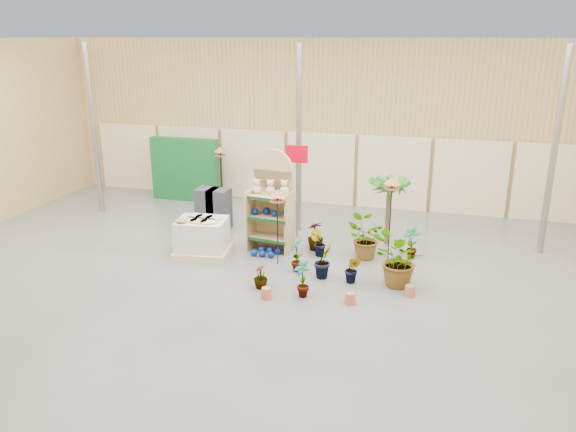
# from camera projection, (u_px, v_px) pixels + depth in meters

# --- Properties ---
(room) EXTENTS (15.20, 12.10, 4.70)m
(room) POSITION_uv_depth(u_px,v_px,m) (265.00, 163.00, 10.73)
(room) COLOR #52514F
(room) RESTS_ON ground
(display_shelf) EXTENTS (1.00, 0.71, 2.23)m
(display_shelf) POSITION_uv_depth(u_px,v_px,m) (272.00, 204.00, 12.31)
(display_shelf) COLOR tan
(display_shelf) RESTS_ON ground
(teddy_bears) EXTENTS (0.82, 0.21, 0.34)m
(teddy_bears) POSITION_uv_depth(u_px,v_px,m) (272.00, 188.00, 12.09)
(teddy_bears) COLOR #C6B688
(teddy_bears) RESTS_ON display_shelf
(gazing_balls_shelf) EXTENTS (0.82, 0.28, 0.16)m
(gazing_balls_shelf) POSITION_uv_depth(u_px,v_px,m) (270.00, 212.00, 12.24)
(gazing_balls_shelf) COLOR navy
(gazing_balls_shelf) RESTS_ON display_shelf
(gazing_balls_floor) EXTENTS (0.63, 0.39, 0.15)m
(gazing_balls_floor) POSITION_uv_depth(u_px,v_px,m) (266.00, 252.00, 12.15)
(gazing_balls_floor) COLOR navy
(gazing_balls_floor) RESTS_ON ground
(pallet_stack) EXTENTS (1.24, 1.08, 0.84)m
(pallet_stack) POSITION_uv_depth(u_px,v_px,m) (202.00, 237.00, 12.09)
(pallet_stack) COLOR #CDB78A
(pallet_stack) RESTS_ON ground
(charcoal_planters) EXTENTS (0.80, 0.50, 1.00)m
(charcoal_planters) POSITION_uv_depth(u_px,v_px,m) (214.00, 209.00, 13.76)
(charcoal_planters) COLOR #232328
(charcoal_planters) RESTS_ON ground
(trellis_stock) EXTENTS (2.00, 0.30, 1.80)m
(trellis_stock) POSITION_uv_depth(u_px,v_px,m) (185.00, 169.00, 16.05)
(trellis_stock) COLOR #0F5322
(trellis_stock) RESTS_ON ground
(offer_sign) EXTENTS (0.50, 0.08, 2.20)m
(offer_sign) POSITION_uv_depth(u_px,v_px,m) (297.00, 172.00, 12.80)
(offer_sign) COLOR gray
(offer_sign) RESTS_ON ground
(bird_table_front) EXTENTS (0.34, 0.34, 1.61)m
(bird_table_front) POSITION_uv_depth(u_px,v_px,m) (277.00, 195.00, 11.26)
(bird_table_front) COLOR black
(bird_table_front) RESTS_ON ground
(bird_table_right) EXTENTS (0.34, 0.34, 1.80)m
(bird_table_right) POSITION_uv_depth(u_px,v_px,m) (392.00, 183.00, 11.47)
(bird_table_right) COLOR black
(bird_table_right) RESTS_ON ground
(bird_table_back) EXTENTS (0.34, 0.34, 1.70)m
(bird_table_back) POSITION_uv_depth(u_px,v_px,m) (220.00, 151.00, 15.14)
(bird_table_back) COLOR black
(bird_table_back) RESTS_ON ground
(palm) EXTENTS (0.70, 0.70, 1.65)m
(palm) POSITION_uv_depth(u_px,v_px,m) (389.00, 185.00, 12.44)
(palm) COLOR brown
(palm) RESTS_ON ground
(potted_plant_0) EXTENTS (0.31, 0.42, 0.72)m
(potted_plant_0) POSITION_uv_depth(u_px,v_px,m) (297.00, 254.00, 11.25)
(potted_plant_0) COLOR #266B1C
(potted_plant_0) RESTS_ON ground
(potted_plant_1) EXTENTS (0.44, 0.48, 0.72)m
(potted_plant_1) POSITION_uv_depth(u_px,v_px,m) (323.00, 260.00, 10.97)
(potted_plant_1) COLOR #266B1C
(potted_plant_1) RESTS_ON ground
(potted_plant_4) EXTENTS (0.45, 0.42, 0.71)m
(potted_plant_4) POSITION_uv_depth(u_px,v_px,m) (411.00, 242.00, 11.93)
(potted_plant_4) COLOR #266B1C
(potted_plant_4) RESTS_ON ground
(potted_plant_5) EXTENTS (0.35, 0.29, 0.59)m
(potted_plant_5) POSITION_uv_depth(u_px,v_px,m) (318.00, 243.00, 12.06)
(potted_plant_5) COLOR #266B1C
(potted_plant_5) RESTS_ON ground
(potted_plant_6) EXTENTS (0.91, 0.82, 0.90)m
(potted_plant_6) POSITION_uv_depth(u_px,v_px,m) (364.00, 238.00, 11.90)
(potted_plant_6) COLOR #266B1C
(potted_plant_6) RESTS_ON ground
(potted_plant_7) EXTENTS (0.33, 0.33, 0.48)m
(potted_plant_7) POSITION_uv_depth(u_px,v_px,m) (261.00, 276.00, 10.53)
(potted_plant_7) COLOR #266B1C
(potted_plant_7) RESTS_ON ground
(potted_plant_8) EXTENTS (0.44, 0.46, 0.73)m
(potted_plant_8) POSITION_uv_depth(u_px,v_px,m) (303.00, 278.00, 10.15)
(potted_plant_8) COLOR #266B1C
(potted_plant_8) RESTS_ON ground
(potted_plant_9) EXTENTS (0.33, 0.28, 0.56)m
(potted_plant_9) POSITION_uv_depth(u_px,v_px,m) (353.00, 269.00, 10.74)
(potted_plant_9) COLOR #266B1C
(potted_plant_9) RESTS_ON ground
(potted_plant_10) EXTENTS (1.19, 1.23, 1.05)m
(potted_plant_10) POSITION_uv_depth(u_px,v_px,m) (398.00, 261.00, 10.50)
(potted_plant_10) COLOR #266B1C
(potted_plant_10) RESTS_ON ground
(potted_plant_11) EXTENTS (0.52, 0.52, 0.66)m
(potted_plant_11) POSITION_uv_depth(u_px,v_px,m) (315.00, 235.00, 12.42)
(potted_plant_11) COLOR #266B1C
(potted_plant_11) RESTS_ON ground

